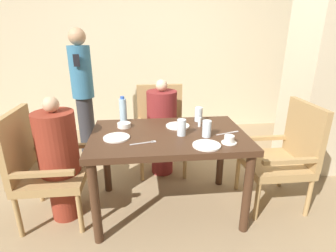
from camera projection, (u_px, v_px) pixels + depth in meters
The scene contains 23 objects.
ground_plane at pixel (168, 207), 2.41m from camera, with size 16.00×16.00×0.00m, color #9E8460.
wall_back at pixel (153, 40), 3.98m from camera, with size 8.00×0.06×2.80m.
pillar_stone at pixel (327, 49), 2.74m from camera, with size 0.59×0.59×2.70m.
dining_table at pixel (169, 144), 2.19m from camera, with size 1.27×0.82×0.73m.
chair_left_side at pixel (41, 165), 2.14m from camera, with size 0.53×0.53×0.95m.
diner_in_left_chair at pixel (59, 159), 2.14m from camera, with size 0.32×0.32×1.07m.
chair_far_side at pixel (161, 126), 3.01m from camera, with size 0.53×0.53×0.95m.
diner_in_far_chair at pixel (162, 127), 2.85m from camera, with size 0.32×0.32×1.07m.
chair_right_side at pixel (285, 153), 2.34m from camera, with size 0.53×0.53×0.95m.
standing_host at pixel (83, 89), 3.29m from camera, with size 0.27×0.30×1.57m.
plate_main_left at pixel (207, 145), 1.92m from camera, with size 0.21×0.21×0.01m.
plate_main_right at pixel (178, 126), 2.32m from camera, with size 0.21×0.21×0.01m.
plate_dessert_center at pixel (117, 138), 2.06m from camera, with size 0.21×0.21×0.01m.
teacup_with_saucer at pixel (229, 140), 1.97m from camera, with size 0.12×0.12×0.06m.
bowl_small at pixel (124, 125), 2.30m from camera, with size 0.12×0.12×0.04m.
water_bottle at pixel (123, 110), 2.41m from camera, with size 0.07×0.07×0.24m.
glass_tall_near at pixel (182, 127), 2.10m from camera, with size 0.07×0.07×0.13m.
glass_tall_mid at pixel (199, 114), 2.43m from camera, with size 0.07×0.07×0.13m.
glass_tall_far at pixel (207, 129), 2.07m from camera, with size 0.07×0.07×0.13m.
salt_shaker at pixel (200, 122), 2.30m from camera, with size 0.03×0.03×0.08m.
pepper_shaker at pixel (204, 122), 2.31m from camera, with size 0.03×0.03×0.08m.
fork_beside_plate at pixel (146, 143), 1.98m from camera, with size 0.20×0.06×0.00m.
knife_beside_plate at pixel (229, 133), 2.16m from camera, with size 0.21×0.08×0.00m.
Camera 1 is at (-0.22, -2.00, 1.53)m, focal length 28.00 mm.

